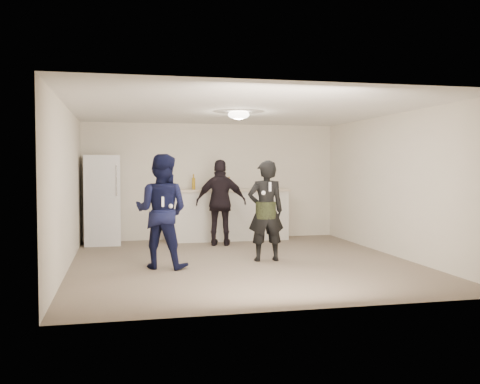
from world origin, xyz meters
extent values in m
plane|color=#6B5B4C|center=(0.00, 0.00, 0.00)|extent=(6.00, 6.00, 0.00)
plane|color=silver|center=(0.00, 0.00, 2.50)|extent=(6.00, 6.00, 0.00)
plane|color=beige|center=(0.00, 3.00, 1.25)|extent=(6.00, 0.00, 6.00)
plane|color=beige|center=(0.00, -3.00, 1.25)|extent=(6.00, 0.00, 6.00)
plane|color=beige|center=(-2.75, 0.00, 1.25)|extent=(0.00, 6.00, 6.00)
plane|color=beige|center=(2.75, 0.00, 1.25)|extent=(0.00, 6.00, 6.00)
cube|color=beige|center=(0.26, 2.67, 0.53)|extent=(2.60, 0.56, 1.05)
cube|color=beige|center=(0.26, 2.67, 1.07)|extent=(2.68, 0.64, 0.04)
cube|color=white|center=(-2.31, 2.60, 0.90)|extent=(0.70, 0.70, 1.80)
cylinder|color=silver|center=(-2.03, 2.23, 1.30)|extent=(0.02, 0.02, 0.60)
ellipsoid|color=white|center=(0.00, 0.30, 2.45)|extent=(0.36, 0.36, 0.16)
cylinder|color=#A8A8AC|center=(-0.01, 2.63, 1.18)|extent=(0.08, 0.08, 0.17)
imported|color=#101645|center=(-1.34, -0.20, 0.88)|extent=(1.05, 0.95, 1.77)
imported|color=black|center=(0.41, 0.05, 0.84)|extent=(0.62, 0.41, 1.68)
cylinder|color=#2C3819|center=(0.41, 0.05, 0.85)|extent=(0.34, 0.34, 0.28)
imported|color=black|center=(0.00, 1.93, 0.86)|extent=(1.08, 0.66, 1.72)
cube|color=white|center=(-1.34, -0.48, 1.05)|extent=(0.04, 0.04, 0.15)
sphere|color=silver|center=(-1.22, -0.45, 0.98)|extent=(0.07, 0.07, 0.07)
cube|color=silver|center=(0.41, -0.20, 1.25)|extent=(0.04, 0.04, 0.15)
sphere|color=white|center=(0.31, -0.17, 1.15)|extent=(0.07, 0.07, 0.07)
cylinder|color=#134525|center=(0.10, 2.59, 1.20)|extent=(0.07, 0.07, 0.23)
cylinder|color=#9F6117|center=(0.35, 2.84, 1.18)|extent=(0.08, 0.08, 0.18)
cylinder|color=#9D7516|center=(-0.45, 2.70, 1.21)|extent=(0.07, 0.07, 0.25)
cylinder|color=white|center=(0.33, 2.55, 1.17)|extent=(0.07, 0.07, 0.16)
camera|label=1|loc=(-1.95, -8.51, 1.58)|focal=40.00mm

